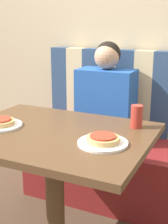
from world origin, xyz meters
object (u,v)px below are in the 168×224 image
(person, at_px, (106,96))
(pizza_left, at_px, (0,122))
(plate_left, at_px, (0,125))
(pizza_right, at_px, (103,139))
(drinking_cup, at_px, (137,116))
(plate_right, at_px, (103,143))

(person, bearing_deg, pizza_left, -110.37)
(pizza_left, bearing_deg, plate_left, 14.04)
(pizza_right, distance_m, drinking_cup, 0.30)
(plate_right, height_order, pizza_left, pizza_left)
(person, xyz_separation_m, plate_left, (-0.29, -0.79, -0.02))
(plate_right, relative_size, pizza_right, 1.51)
(plate_left, relative_size, plate_right, 1.00)
(plate_left, height_order, pizza_right, pizza_right)
(person, relative_size, pizza_right, 4.63)
(plate_right, distance_m, drinking_cup, 0.31)
(plate_left, distance_m, plate_right, 0.58)
(plate_left, distance_m, pizza_right, 0.58)
(plate_left, bearing_deg, drinking_cup, 24.06)
(person, height_order, pizza_left, person)
(pizza_left, distance_m, pizza_right, 0.58)
(pizza_right, height_order, drinking_cup, drinking_cup)
(pizza_left, relative_size, drinking_cup, 1.27)
(drinking_cup, bearing_deg, plate_right, -103.58)
(person, height_order, pizza_right, person)
(plate_left, relative_size, pizza_left, 1.51)
(pizza_left, height_order, pizza_right, same)
(plate_right, bearing_deg, pizza_left, -180.00)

